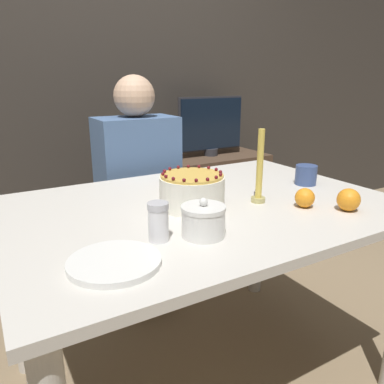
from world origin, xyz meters
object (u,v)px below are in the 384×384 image
(candle, at_px, (259,173))
(sugar_shaker, at_px, (158,222))
(tv_monitor, at_px, (211,125))
(cake, at_px, (192,191))
(sugar_bowl, at_px, (203,221))
(person_man_blue_shirt, at_px, (139,210))

(candle, bearing_deg, sugar_shaker, -164.64)
(candle, bearing_deg, tv_monitor, 64.30)
(sugar_shaker, bearing_deg, tv_monitor, 52.18)
(cake, height_order, sugar_bowl, cake)
(sugar_shaker, bearing_deg, cake, 41.80)
(cake, distance_m, tv_monitor, 1.42)
(person_man_blue_shirt, xyz_separation_m, tv_monitor, (0.75, 0.46, 0.35))
(tv_monitor, bearing_deg, sugar_bowl, -123.73)
(cake, relative_size, sugar_bowl, 1.77)
(tv_monitor, bearing_deg, cake, -125.64)
(sugar_shaker, bearing_deg, candle, 15.36)
(cake, height_order, sugar_shaker, cake)
(person_man_blue_shirt, relative_size, tv_monitor, 2.39)
(cake, bearing_deg, sugar_shaker, -138.20)
(candle, height_order, person_man_blue_shirt, person_man_blue_shirt)
(cake, relative_size, person_man_blue_shirt, 0.18)
(sugar_bowl, distance_m, tv_monitor, 1.67)
(sugar_bowl, bearing_deg, sugar_shaker, 164.26)
(sugar_shaker, xyz_separation_m, tv_monitor, (1.05, 1.35, 0.06))
(sugar_shaker, distance_m, tv_monitor, 1.71)
(sugar_shaker, xyz_separation_m, person_man_blue_shirt, (0.30, 0.89, -0.29))
(candle, bearing_deg, sugar_bowl, -154.39)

